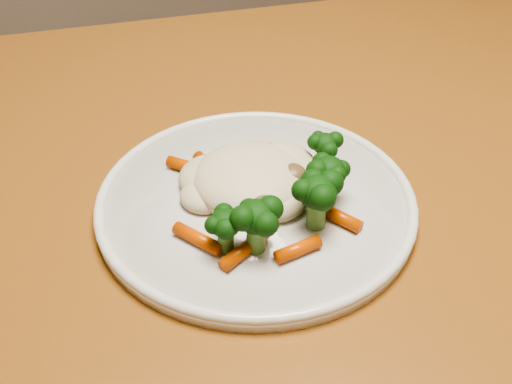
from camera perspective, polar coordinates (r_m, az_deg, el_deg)
dining_table at (r=0.70m, az=1.55°, el=-5.03°), size 1.35×0.99×0.75m
plate at (r=0.60m, az=0.00°, el=-1.04°), size 0.30×0.30×0.01m
meal at (r=0.58m, az=0.85°, el=0.82°), size 0.19×0.17×0.05m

